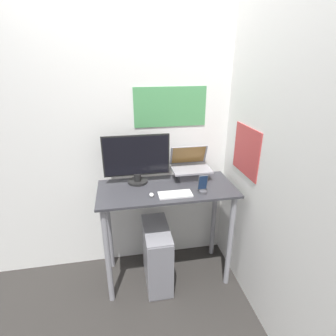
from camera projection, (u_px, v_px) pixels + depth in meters
name	position (u px, v px, depth m)	size (l,w,h in m)	color
ground_plane	(172.00, 295.00, 2.33)	(12.00, 12.00, 0.00)	#2D2B28
wall_back	(160.00, 135.00, 2.38)	(6.00, 0.06, 2.60)	white
wall_side_right	(260.00, 152.00, 1.95)	(0.06, 6.00, 2.60)	white
desk	(167.00, 208.00, 2.28)	(1.15, 0.52, 0.93)	#333338
laptop	(191.00, 170.00, 2.37)	(0.34, 0.27, 0.28)	#4C4C51
monitor	(137.00, 160.00, 2.23)	(0.57, 0.17, 0.43)	black
keyboard	(175.00, 194.00, 2.09)	(0.27, 0.12, 0.02)	white
mouse	(152.00, 195.00, 2.07)	(0.03, 0.06, 0.02)	white
cell_phone	(203.00, 187.00, 2.10)	(0.08, 0.06, 0.16)	#4C4C51
computer_tower	(157.00, 255.00, 2.38)	(0.22, 0.49, 0.58)	gray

